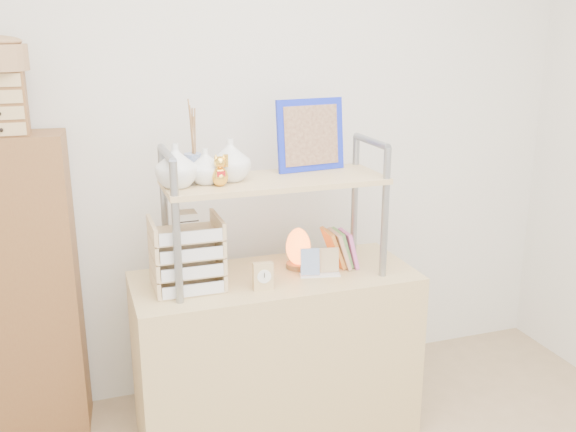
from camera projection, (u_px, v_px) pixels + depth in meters
name	position (u px, v px, depth m)	size (l,w,h in m)	color
room_shell	(364.00, 53.00, 1.72)	(3.42, 3.41, 2.61)	silver
desk	(276.00, 354.00, 2.83)	(1.20, 0.50, 0.75)	tan
cabinet	(24.00, 290.00, 2.76)	(0.45, 0.24, 1.35)	brown
hutch	(248.00, 175.00, 2.57)	(0.93, 0.34, 0.73)	gray
letter_tray	(188.00, 258.00, 2.56)	(0.26, 0.25, 0.32)	tan
salt_lamp	(298.00, 248.00, 2.78)	(0.12, 0.11, 0.18)	brown
desk_clock	(263.00, 276.00, 2.56)	(0.08, 0.04, 0.11)	tan
postcard_stand	(320.00, 267.00, 2.71)	(0.18, 0.08, 0.12)	white
drawer_chest	(0.00, 103.00, 2.52)	(0.20, 0.16, 0.25)	brown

